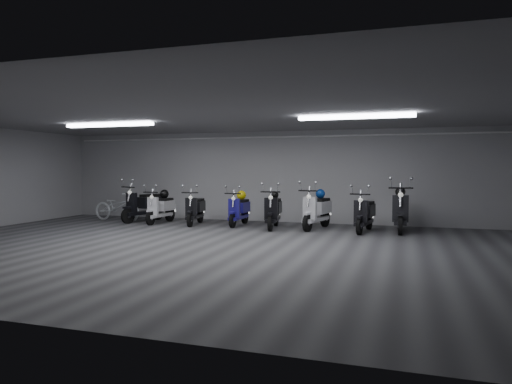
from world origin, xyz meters
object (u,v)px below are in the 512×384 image
(scooter_4, at_px, (239,205))
(helmet_0, at_px, (241,195))
(scooter_2, at_px, (160,204))
(scooter_6, at_px, (317,205))
(scooter_3, at_px, (195,204))
(bicycle, at_px, (117,203))
(scooter_9, at_px, (400,204))
(helmet_2, at_px, (164,194))
(helmet_4, at_px, (320,194))
(helmet_3, at_px, (274,195))
(helmet_1, at_px, (400,192))
(scooter_1, at_px, (143,200))
(scooter_8, at_px, (365,208))
(scooter_5, at_px, (273,205))

(scooter_4, relative_size, helmet_0, 5.82)
(scooter_2, height_order, scooter_6, scooter_6)
(scooter_3, height_order, helmet_0, scooter_3)
(scooter_4, xyz_separation_m, bicycle, (-4.11, 0.03, -0.05))
(scooter_9, bearing_deg, helmet_2, 178.81)
(scooter_9, relative_size, helmet_4, 7.53)
(helmet_0, distance_m, helmet_4, 2.34)
(helmet_0, bearing_deg, helmet_3, -15.69)
(scooter_6, relative_size, helmet_0, 6.54)
(helmet_0, distance_m, helmet_1, 4.45)
(scooter_9, xyz_separation_m, helmet_0, (-4.45, 0.16, 0.15))
(scooter_1, bearing_deg, scooter_2, 0.05)
(scooter_8, bearing_deg, helmet_4, 167.67)
(scooter_2, bearing_deg, scooter_8, 2.09)
(helmet_2, xyz_separation_m, helmet_3, (3.53, -0.14, 0.04))
(scooter_5, xyz_separation_m, bicycle, (-5.23, 0.35, -0.10))
(scooter_1, height_order, helmet_0, scooter_1)
(scooter_2, distance_m, scooter_5, 3.58)
(scooter_8, xyz_separation_m, helmet_0, (-3.57, 0.50, 0.24))
(scooter_4, distance_m, helmet_0, 0.36)
(scooter_5, bearing_deg, scooter_6, 4.36)
(scooter_3, bearing_deg, scooter_1, 164.68)
(scooter_6, bearing_deg, helmet_3, -166.42)
(scooter_6, relative_size, helmet_3, 7.86)
(helmet_0, relative_size, helmet_3, 1.20)
(scooter_1, relative_size, helmet_3, 8.00)
(scooter_9, distance_m, helmet_4, 2.13)
(scooter_4, distance_m, helmet_1, 4.48)
(scooter_5, bearing_deg, bicycle, 168.44)
(scooter_3, height_order, helmet_3, scooter_3)
(helmet_1, relative_size, helmet_4, 1.01)
(scooter_1, relative_size, helmet_0, 6.66)
(scooter_1, relative_size, scooter_6, 1.02)
(helmet_2, height_order, helmet_3, helmet_3)
(scooter_5, xyz_separation_m, helmet_0, (-1.12, 0.55, 0.23))
(scooter_1, xyz_separation_m, scooter_9, (7.62, 0.03, 0.05))
(scooter_8, bearing_deg, bicycle, -174.63)
(scooter_8, height_order, helmet_4, scooter_8)
(scooter_5, relative_size, scooter_6, 0.97)
(scooter_1, xyz_separation_m, scooter_6, (5.45, -0.10, -0.01))
(scooter_8, bearing_deg, helmet_3, -176.90)
(scooter_3, distance_m, scooter_4, 1.31)
(scooter_2, height_order, scooter_8, scooter_8)
(helmet_0, bearing_deg, scooter_5, -25.92)
(helmet_4, bearing_deg, scooter_2, -175.99)
(scooter_3, height_order, scooter_8, scooter_8)
(scooter_1, relative_size, scooter_3, 1.13)
(scooter_5, xyz_separation_m, helmet_4, (1.22, 0.49, 0.31))
(scooter_3, xyz_separation_m, helmet_1, (5.75, 0.51, 0.43))
(scooter_8, distance_m, helmet_4, 1.36)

